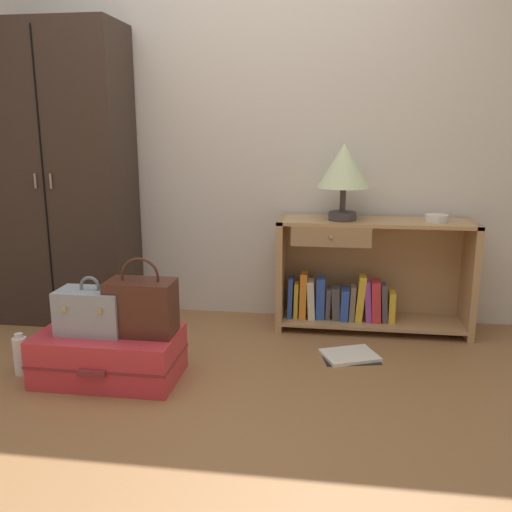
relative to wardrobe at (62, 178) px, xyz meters
name	(u,v)px	position (x,y,z in m)	size (l,w,h in m)	color
ground_plane	(198,418)	(1.18, -1.20, -0.94)	(9.00, 9.00, 0.00)	olive
back_wall	(249,121)	(1.18, 0.30, 0.36)	(6.40, 0.10, 2.60)	beige
wardrobe	(62,178)	(0.00, 0.00, 0.00)	(0.87, 0.47, 1.88)	#33261E
bookshelf	(364,278)	(1.95, 0.06, -0.61)	(1.20, 0.36, 0.70)	tan
table_lamp	(344,168)	(1.80, 0.02, 0.08)	(0.32, 0.32, 0.46)	#3D3838
bowl	(437,218)	(2.36, 0.03, -0.22)	(0.13, 0.13, 0.04)	silver
suitcase_large	(109,355)	(0.63, -0.87, -0.82)	(0.72, 0.43, 0.25)	#D1333D
train_case	(92,311)	(0.56, -0.88, -0.58)	(0.33, 0.20, 0.29)	#8E99A3
handbag	(141,306)	(0.81, -0.85, -0.55)	(0.33, 0.19, 0.39)	#472319
bottle	(21,355)	(0.16, -0.89, -0.84)	(0.07, 0.07, 0.22)	white
open_book_on_floor	(350,356)	(1.86, -0.43, -0.93)	(0.36, 0.32, 0.02)	white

